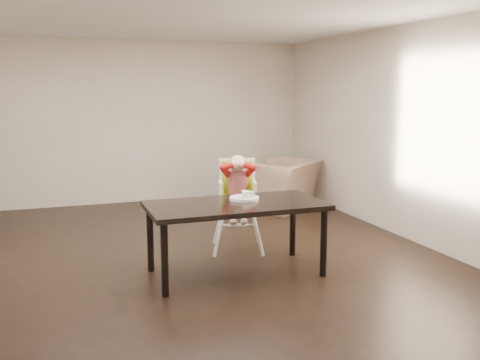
% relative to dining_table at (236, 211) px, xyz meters
% --- Properties ---
extents(ground, '(7.00, 7.00, 0.00)m').
position_rel_dining_table_xyz_m(ground, '(-0.50, 0.48, -0.67)').
color(ground, black).
rests_on(ground, ground).
extents(room_walls, '(6.02, 7.02, 2.71)m').
position_rel_dining_table_xyz_m(room_walls, '(-0.50, 0.48, 1.18)').
color(room_walls, beige).
rests_on(room_walls, ground).
extents(dining_table, '(1.80, 0.90, 0.75)m').
position_rel_dining_table_xyz_m(dining_table, '(0.00, 0.00, 0.00)').
color(dining_table, black).
rests_on(dining_table, ground).
extents(high_chair, '(0.59, 0.59, 1.14)m').
position_rel_dining_table_xyz_m(high_chair, '(0.30, 0.82, 0.13)').
color(high_chair, white).
rests_on(high_chair, ground).
extents(plate, '(0.40, 0.40, 0.09)m').
position_rel_dining_table_xyz_m(plate, '(0.15, 0.13, 0.11)').
color(plate, white).
rests_on(plate, dining_table).
extents(armchair, '(1.41, 1.35, 1.04)m').
position_rel_dining_table_xyz_m(armchair, '(1.66, 2.68, -0.15)').
color(armchair, '#9D7F64').
rests_on(armchair, ground).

